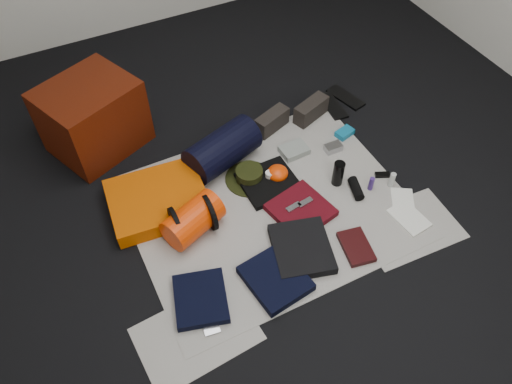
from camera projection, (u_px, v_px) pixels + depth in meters
name	position (u px, v px, depth m)	size (l,w,h in m)	color
floor	(269.00, 208.00, 3.01)	(4.50, 4.50, 0.02)	black
newspaper_mat	(269.00, 207.00, 3.00)	(1.60, 1.30, 0.01)	beige
newspaper_sheet_front_left	(197.00, 334.00, 2.49)	(0.58, 0.40, 0.00)	beige
newspaper_sheet_front_right	(408.00, 228.00, 2.90)	(0.58, 0.40, 0.00)	beige
red_cabinet	(93.00, 117.00, 3.17)	(0.56, 0.46, 0.46)	#511506
sleeping_pad	(158.00, 200.00, 2.96)	(0.56, 0.46, 0.10)	#D85502
stuff_sack	(193.00, 220.00, 2.81)	(0.20, 0.20, 0.34)	#F03904
sack_strap_left	(176.00, 225.00, 2.78)	(0.22, 0.22, 0.03)	black
sack_strap_right	(209.00, 212.00, 2.83)	(0.22, 0.22, 0.03)	black
navy_duffel	(222.00, 149.00, 3.13)	(0.25, 0.25, 0.47)	black
boonie_brim	(249.00, 179.00, 3.14)	(0.30, 0.30, 0.01)	black
boonie_crown	(249.00, 174.00, 3.10)	(0.17, 0.17, 0.07)	black
hiking_boot_left	(272.00, 121.00, 3.39)	(0.25, 0.10, 0.13)	#2A2521
hiking_boot_right	(311.00, 110.00, 3.46)	(0.27, 0.10, 0.13)	#2A2521
flip_flop_left	(332.00, 106.00, 3.58)	(0.11, 0.30, 0.02)	black
flip_flop_right	(346.00, 97.00, 3.64)	(0.11, 0.29, 0.02)	black
trousers_navy_a	(201.00, 299.00, 2.58)	(0.27, 0.30, 0.05)	black
trousers_navy_b	(276.00, 278.00, 2.65)	(0.29, 0.33, 0.05)	black
trousers_charcoal	(302.00, 249.00, 2.77)	(0.31, 0.36, 0.06)	black
black_tshirt	(269.00, 182.00, 3.10)	(0.33, 0.31, 0.03)	black
red_shirt	(301.00, 210.00, 2.95)	(0.32, 0.32, 0.04)	#500811
orange_stuff_sack	(278.00, 173.00, 3.11)	(0.13, 0.13, 0.09)	#F03904
first_aid_pouch	(294.00, 150.00, 3.27)	(0.18, 0.13, 0.04)	gray
water_bottle	(338.00, 173.00, 3.05)	(0.07, 0.07, 0.17)	black
speaker	(356.00, 189.00, 3.05)	(0.06, 0.06, 0.16)	black
compact_camera	(333.00, 148.00, 3.28)	(0.11, 0.07, 0.05)	#A3A3A8
cyan_case	(345.00, 133.00, 3.38)	(0.12, 0.08, 0.04)	#0F6B94
toiletry_purple	(371.00, 184.00, 3.05)	(0.03, 0.03, 0.09)	#3E2474
toiletry_clear	(392.00, 180.00, 3.06)	(0.04, 0.04, 0.10)	#B2B7B3
paperback_book	(356.00, 247.00, 2.79)	(0.15, 0.23, 0.03)	black
map_booklet	(409.00, 218.00, 2.94)	(0.16, 0.23, 0.01)	white
map_printout	(403.00, 199.00, 3.03)	(0.13, 0.17, 0.01)	white
sunglasses	(382.00, 175.00, 3.15)	(0.09, 0.04, 0.02)	black
key_cluster	(211.00, 327.00, 2.50)	(0.08, 0.08, 0.01)	#A3A3A8
tape_roll	(269.00, 174.00, 3.09)	(0.05, 0.05, 0.04)	white
energy_bar_a	(293.00, 207.00, 2.93)	(0.10, 0.04, 0.01)	#A3A3A8
energy_bar_b	(305.00, 202.00, 2.96)	(0.10, 0.04, 0.01)	#A3A3A8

